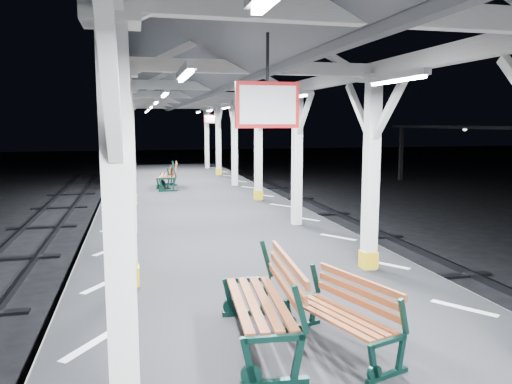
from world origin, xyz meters
name	(u,v)px	position (x,y,z in m)	size (l,w,h in m)	color
platform	(293,363)	(0.00, 0.00, 0.50)	(6.00, 50.00, 1.00)	black
hazard_stripes_left	(90,345)	(-2.45, 0.00, 1.00)	(1.00, 48.00, 0.01)	silver
hazard_stripes_right	(464,308)	(2.45, 0.00, 1.00)	(1.00, 48.00, 0.01)	silver
canopy	(297,33)	(0.00, -0.02, 4.56)	(5.40, 49.00, 4.65)	silver
bench_near	(268,299)	(-0.45, -0.46, 1.54)	(0.85, 1.93, 1.02)	black
bench_mid	(347,312)	(0.37, -0.75, 1.43)	(0.97, 1.59, 0.81)	black
bench_far	(171,175)	(-0.58, 13.68, 1.54)	(0.84, 1.93, 1.02)	black
bench_extra	(167,176)	(-0.67, 14.25, 1.44)	(0.79, 1.59, 0.83)	black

